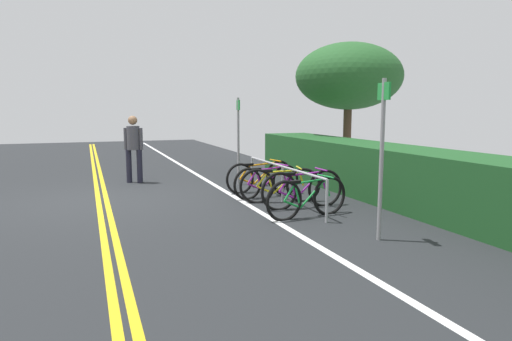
% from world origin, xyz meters
% --- Properties ---
extents(ground_plane, '(34.85, 11.66, 0.05)m').
position_xyz_m(ground_plane, '(0.00, 0.00, -0.03)').
color(ground_plane, '#232628').
extents(centre_line_yellow_inner, '(31.36, 0.10, 0.00)m').
position_xyz_m(centre_line_yellow_inner, '(0.00, -0.08, 0.00)').
color(centre_line_yellow_inner, gold).
rests_on(centre_line_yellow_inner, ground_plane).
extents(centre_line_yellow_outer, '(31.36, 0.10, 0.00)m').
position_xyz_m(centre_line_yellow_outer, '(0.00, 0.08, 0.00)').
color(centre_line_yellow_outer, gold).
rests_on(centre_line_yellow_outer, ground_plane).
extents(bike_lane_stripe_white, '(31.36, 0.12, 0.00)m').
position_xyz_m(bike_lane_stripe_white, '(0.00, 2.68, 0.00)').
color(bike_lane_stripe_white, white).
rests_on(bike_lane_stripe_white, ground_plane).
extents(bike_rack, '(3.68, 0.05, 0.75)m').
position_xyz_m(bike_rack, '(1.51, 3.44, 0.57)').
color(bike_rack, '#9EA0A5').
rests_on(bike_rack, ground_plane).
extents(bicycle_0, '(0.49, 1.73, 0.73)m').
position_xyz_m(bicycle_0, '(0.21, 3.44, 0.34)').
color(bicycle_0, black).
rests_on(bicycle_0, ground_plane).
extents(bicycle_1, '(0.50, 1.64, 0.71)m').
position_xyz_m(bicycle_1, '(0.89, 3.34, 0.33)').
color(bicycle_1, black).
rests_on(bicycle_1, ground_plane).
extents(bicycle_2, '(0.52, 1.64, 0.74)m').
position_xyz_m(bicycle_2, '(1.51, 3.38, 0.35)').
color(bicycle_2, black).
rests_on(bicycle_2, ground_plane).
extents(bicycle_3, '(0.46, 1.72, 0.76)m').
position_xyz_m(bicycle_3, '(2.15, 3.57, 0.36)').
color(bicycle_3, black).
rests_on(bicycle_3, ground_plane).
extents(bicycle_4, '(0.46, 1.67, 0.74)m').
position_xyz_m(bicycle_4, '(2.85, 3.31, 0.34)').
color(bicycle_4, black).
rests_on(bicycle_4, ground_plane).
extents(pedestrian, '(0.32, 0.45, 1.70)m').
position_xyz_m(pedestrian, '(-2.03, 0.86, 0.98)').
color(pedestrian, '#1E1E2D').
rests_on(pedestrian, ground_plane).
extents(sign_post_near, '(0.36, 0.08, 2.15)m').
position_xyz_m(sign_post_near, '(-0.85, 3.27, 1.30)').
color(sign_post_near, gray).
rests_on(sign_post_near, ground_plane).
extents(sign_post_far, '(0.36, 0.10, 2.30)m').
position_xyz_m(sign_post_far, '(4.47, 3.65, 1.38)').
color(sign_post_far, gray).
rests_on(sign_post_far, ground_plane).
extents(hedge_backdrop, '(12.63, 1.34, 1.11)m').
position_xyz_m(hedge_backdrop, '(3.01, 5.62, 0.56)').
color(hedge_backdrop, '#1C4C21').
rests_on(hedge_backdrop, ground_plane).
extents(tree_near_left, '(3.12, 3.12, 3.79)m').
position_xyz_m(tree_near_left, '(-1.97, 7.06, 2.81)').
color(tree_near_left, '#473323').
rests_on(tree_near_left, ground_plane).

